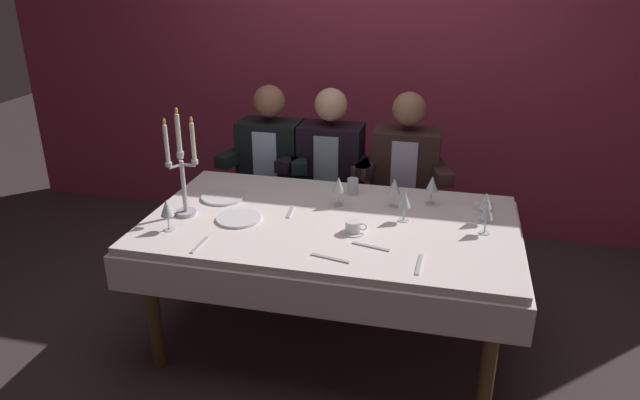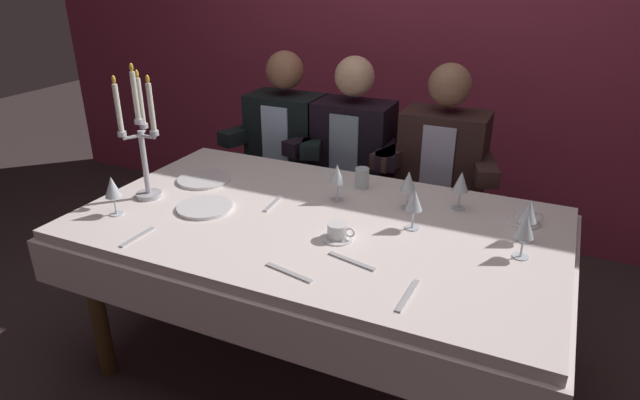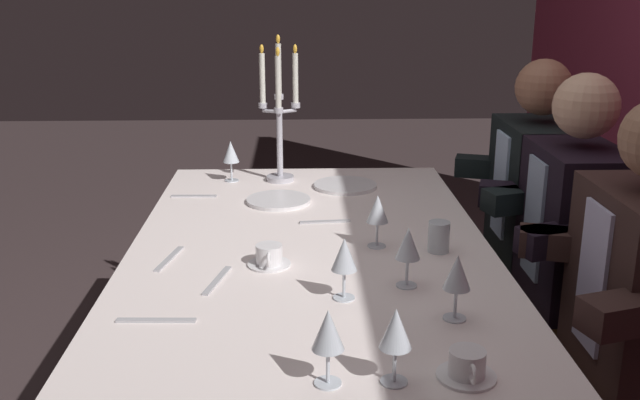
{
  "view_description": "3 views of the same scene",
  "coord_description": "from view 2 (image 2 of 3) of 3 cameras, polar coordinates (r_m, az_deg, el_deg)",
  "views": [
    {
      "loc": [
        0.58,
        -2.68,
        2.0
      ],
      "look_at": [
        -0.05,
        -0.01,
        0.85
      ],
      "focal_mm": 32.62,
      "sensor_mm": 36.0,
      "label": 1
    },
    {
      "loc": [
        0.83,
        -1.77,
        1.69
      ],
      "look_at": [
        0.02,
        -0.01,
        0.83
      ],
      "focal_mm": 30.43,
      "sensor_mm": 36.0,
      "label": 2
    },
    {
      "loc": [
        2.06,
        -0.04,
        1.52
      ],
      "look_at": [
        -0.04,
        0.03,
        0.88
      ],
      "focal_mm": 40.58,
      "sensor_mm": 36.0,
      "label": 3
    }
  ],
  "objects": [
    {
      "name": "wine_glass_4",
      "position": [
        1.98,
        20.78,
        -2.71
      ],
      "size": [
        0.07,
        0.07,
        0.16
      ],
      "color": "silver",
      "rests_on": "dining_table"
    },
    {
      "name": "ground_plane",
      "position": [
        2.59,
        -0.28,
        -16.9
      ],
      "size": [
        12.0,
        12.0,
        0.0
      ],
      "primitive_type": "plane",
      "color": "#3D2F30"
    },
    {
      "name": "seated_diner_1",
      "position": [
        3.0,
        3.5,
        5.37
      ],
      "size": [
        0.63,
        0.48,
        1.24
      ],
      "color": "brown",
      "rests_on": "ground_plane"
    },
    {
      "name": "dinner_plate_0",
      "position": [
        2.31,
        -12.01,
        -0.74
      ],
      "size": [
        0.23,
        0.23,
        0.01
      ],
      "primitive_type": "cylinder",
      "color": "white",
      "rests_on": "dining_table"
    },
    {
      "name": "wine_glass_3",
      "position": [
        2.3,
        1.79,
        2.64
      ],
      "size": [
        0.07,
        0.07,
        0.16
      ],
      "color": "silver",
      "rests_on": "dining_table"
    },
    {
      "name": "coffee_cup_0",
      "position": [
        2.27,
        20.77,
        -1.71
      ],
      "size": [
        0.13,
        0.12,
        0.06
      ],
      "color": "white",
      "rests_on": "dining_table"
    },
    {
      "name": "dinner_plate_1",
      "position": [
        2.6,
        -12.11,
        2.14
      ],
      "size": [
        0.25,
        0.25,
        0.01
      ],
      "primitive_type": "cylinder",
      "color": "white",
      "rests_on": "dining_table"
    },
    {
      "name": "fork_0",
      "position": [
        2.14,
        -18.64,
        -3.7
      ],
      "size": [
        0.02,
        0.17,
        0.01
      ],
      "primitive_type": "cube",
      "rotation": [
        0.0,
        0.0,
        1.54
      ],
      "color": "#B7B7BC",
      "rests_on": "dining_table"
    },
    {
      "name": "knife_3",
      "position": [
        1.72,
        9.22,
        -9.87
      ],
      "size": [
        0.02,
        0.19,
        0.01
      ],
      "primitive_type": "cube",
      "rotation": [
        0.0,
        0.0,
        1.54
      ],
      "color": "#B7B7BC",
      "rests_on": "dining_table"
    },
    {
      "name": "wine_glass_2",
      "position": [
        2.1,
        21.09,
        -1.19
      ],
      "size": [
        0.07,
        0.07,
        0.16
      ],
      "color": "silver",
      "rests_on": "dining_table"
    },
    {
      "name": "candelabra",
      "position": [
        2.4,
        -18.26,
        5.96
      ],
      "size": [
        0.15,
        0.17,
        0.58
      ],
      "color": "silver",
      "rests_on": "dining_table"
    },
    {
      "name": "fork_2",
      "position": [
        2.31,
        -4.95,
        -0.35
      ],
      "size": [
        0.03,
        0.17,
        0.01
      ],
      "primitive_type": "cube",
      "rotation": [
        0.0,
        0.0,
        1.66
      ],
      "color": "#B7B7BC",
      "rests_on": "dining_table"
    },
    {
      "name": "coffee_cup_1",
      "position": [
        2.01,
        1.88,
        -3.4
      ],
      "size": [
        0.13,
        0.12,
        0.06
      ],
      "color": "white",
      "rests_on": "dining_table"
    },
    {
      "name": "wine_glass_1",
      "position": [
        2.08,
        9.88,
        -0.13
      ],
      "size": [
        0.07,
        0.07,
        0.16
      ],
      "color": "silver",
      "rests_on": "dining_table"
    },
    {
      "name": "seated_diner_2",
      "position": [
        2.87,
        12.77,
        3.92
      ],
      "size": [
        0.63,
        0.48,
        1.24
      ],
      "color": "brown",
      "rests_on": "ground_plane"
    },
    {
      "name": "seated_diner_0",
      "position": [
        3.17,
        -3.49,
        6.37
      ],
      "size": [
        0.63,
        0.48,
        1.24
      ],
      "color": "brown",
      "rests_on": "ground_plane"
    },
    {
      "name": "wine_glass_5",
      "position": [
        2.32,
        -21.0,
        1.2
      ],
      "size": [
        0.07,
        0.07,
        0.16
      ],
      "color": "silver",
      "rests_on": "dining_table"
    },
    {
      "name": "back_wall",
      "position": [
        3.54,
        11.68,
        18.0
      ],
      "size": [
        6.0,
        0.12,
        2.7
      ],
      "primitive_type": "cube",
      "color": "#9B314D",
      "rests_on": "ground_plane"
    },
    {
      "name": "water_tumbler_0",
      "position": [
        2.46,
        4.43,
        2.32
      ],
      "size": [
        0.06,
        0.06,
        0.09
      ],
      "primitive_type": "cylinder",
      "color": "silver",
      "rests_on": "dining_table"
    },
    {
      "name": "wine_glass_6",
      "position": [
        2.29,
        14.61,
        1.78
      ],
      "size": [
        0.07,
        0.07,
        0.16
      ],
      "color": "silver",
      "rests_on": "dining_table"
    },
    {
      "name": "knife_4",
      "position": [
        1.88,
        3.34,
        -6.44
      ],
      "size": [
        0.19,
        0.06,
        0.01
      ],
      "primitive_type": "cube",
      "rotation": [
        0.0,
        0.0,
        -0.24
      ],
      "color": "#B7B7BC",
      "rests_on": "dining_table"
    },
    {
      "name": "wine_glass_0",
      "position": [
        2.25,
        9.28,
        1.85
      ],
      "size": [
        0.07,
        0.07,
        0.16
      ],
      "color": "silver",
      "rests_on": "dining_table"
    },
    {
      "name": "dining_table",
      "position": [
        2.23,
        -0.31,
        -4.73
      ],
      "size": [
        1.94,
        1.14,
        0.74
      ],
      "color": "white",
      "rests_on": "ground_plane"
    },
    {
      "name": "knife_1",
      "position": [
        1.81,
        -3.31,
        -7.62
      ],
      "size": [
        0.19,
        0.06,
        0.01
      ],
      "primitive_type": "cube",
      "rotation": [
        0.0,
        0.0,
        -0.21
      ],
      "color": "#B7B7BC",
      "rests_on": "dining_table"
    }
  ]
}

